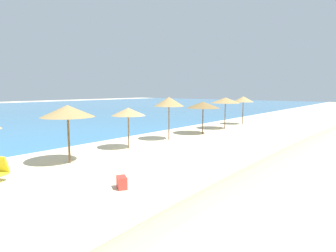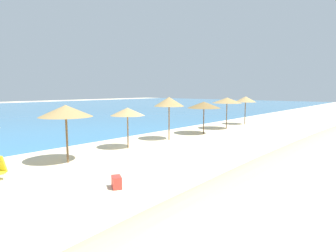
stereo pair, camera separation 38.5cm
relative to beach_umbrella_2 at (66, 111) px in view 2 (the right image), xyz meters
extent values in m
plane|color=beige|center=(5.75, -1.60, -2.47)|extent=(160.00, 160.00, 0.00)
cylinder|color=brown|center=(0.00, 0.00, -1.30)|extent=(0.10, 0.10, 2.35)
cone|color=#9E7F4C|center=(0.00, 0.00, 0.01)|extent=(2.49, 2.49, 0.56)
cylinder|color=brown|center=(4.13, 0.30, -1.42)|extent=(0.08, 0.08, 2.11)
cone|color=tan|center=(4.13, 0.30, -0.28)|extent=(2.01, 2.01, 0.46)
cylinder|color=brown|center=(7.97, 0.31, -1.23)|extent=(0.09, 0.09, 2.49)
cone|color=#9E7F4C|center=(7.97, 0.31, 0.19)|extent=(2.09, 2.09, 0.64)
cylinder|color=brown|center=(11.76, -0.08, -1.38)|extent=(0.08, 0.08, 2.20)
cone|color=olive|center=(11.76, -0.08, -0.18)|extent=(2.64, 2.64, 0.50)
cylinder|color=brown|center=(15.53, -0.04, -1.25)|extent=(0.08, 0.08, 2.45)
cone|color=#9E7F4C|center=(15.53, -0.04, 0.07)|extent=(2.63, 2.63, 0.49)
cylinder|color=brown|center=(19.73, 0.16, -1.27)|extent=(0.08, 0.08, 2.40)
cone|color=tan|center=(19.73, 0.16, 0.06)|extent=(2.12, 2.12, 0.56)
cylinder|color=silver|center=(-3.06, -0.54, -2.35)|extent=(0.04, 0.04, 0.25)
cube|color=red|center=(-0.85, -4.59, -2.26)|extent=(0.52, 0.59, 0.43)
camera|label=1|loc=(-7.43, -11.97, 0.98)|focal=30.61mm
camera|label=2|loc=(-7.19, -12.27, 0.98)|focal=30.61mm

